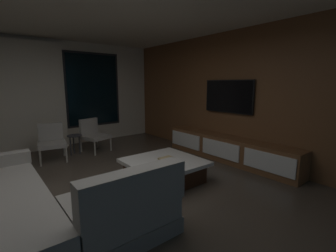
{
  "coord_description": "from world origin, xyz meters",
  "views": [
    {
      "loc": [
        -1.21,
        -2.9,
        1.62
      ],
      "look_at": [
        1.37,
        0.33,
        0.87
      ],
      "focal_mm": 25.24,
      "sensor_mm": 36.0,
      "label": 1
    }
  ],
  "objects_px": {
    "coffee_table": "(164,170)",
    "side_stool": "(75,139)",
    "accent_chair_near_window": "(93,133)",
    "media_console": "(228,150)",
    "book_stack_on_coffee_table": "(167,160)",
    "accent_chair_by_curtain": "(52,140)",
    "mounted_tv": "(228,96)",
    "sectional_couch": "(32,208)"
  },
  "relations": [
    {
      "from": "coffee_table",
      "to": "side_stool",
      "type": "bearing_deg",
      "value": 105.42
    },
    {
      "from": "sectional_couch",
      "to": "media_console",
      "type": "relative_size",
      "value": 0.81
    },
    {
      "from": "accent_chair_near_window",
      "to": "accent_chair_by_curtain",
      "type": "relative_size",
      "value": 1.0
    },
    {
      "from": "coffee_table",
      "to": "sectional_couch",
      "type": "bearing_deg",
      "value": -173.48
    },
    {
      "from": "coffee_table",
      "to": "accent_chair_by_curtain",
      "type": "height_order",
      "value": "accent_chair_by_curtain"
    },
    {
      "from": "accent_chair_near_window",
      "to": "sectional_couch",
      "type": "bearing_deg",
      "value": -122.54
    },
    {
      "from": "side_stool",
      "to": "mounted_tv",
      "type": "distance_m",
      "value": 3.58
    },
    {
      "from": "coffee_table",
      "to": "book_stack_on_coffee_table",
      "type": "distance_m",
      "value": 0.21
    },
    {
      "from": "accent_chair_near_window",
      "to": "mounted_tv",
      "type": "bearing_deg",
      "value": -47.99
    },
    {
      "from": "accent_chair_near_window",
      "to": "media_console",
      "type": "bearing_deg",
      "value": -52.81
    },
    {
      "from": "book_stack_on_coffee_table",
      "to": "accent_chair_near_window",
      "type": "relative_size",
      "value": 0.33
    },
    {
      "from": "accent_chair_near_window",
      "to": "side_stool",
      "type": "relative_size",
      "value": 1.7
    },
    {
      "from": "mounted_tv",
      "to": "media_console",
      "type": "bearing_deg",
      "value": -132.44
    },
    {
      "from": "sectional_couch",
      "to": "mounted_tv",
      "type": "height_order",
      "value": "mounted_tv"
    },
    {
      "from": "book_stack_on_coffee_table",
      "to": "coffee_table",
      "type": "bearing_deg",
      "value": 95.59
    },
    {
      "from": "mounted_tv",
      "to": "coffee_table",
      "type": "bearing_deg",
      "value": -174.73
    },
    {
      "from": "accent_chair_by_curtain",
      "to": "side_stool",
      "type": "distance_m",
      "value": 0.52
    },
    {
      "from": "book_stack_on_coffee_table",
      "to": "media_console",
      "type": "height_order",
      "value": "media_console"
    },
    {
      "from": "accent_chair_near_window",
      "to": "media_console",
      "type": "height_order",
      "value": "accent_chair_near_window"
    },
    {
      "from": "media_console",
      "to": "accent_chair_by_curtain",
      "type": "bearing_deg",
      "value": 140.01
    },
    {
      "from": "accent_chair_near_window",
      "to": "side_stool",
      "type": "height_order",
      "value": "accent_chair_near_window"
    },
    {
      "from": "media_console",
      "to": "mounted_tv",
      "type": "relative_size",
      "value": 2.57
    },
    {
      "from": "book_stack_on_coffee_table",
      "to": "media_console",
      "type": "relative_size",
      "value": 0.08
    },
    {
      "from": "sectional_couch",
      "to": "accent_chair_by_curtain",
      "type": "distance_m",
      "value": 2.73
    },
    {
      "from": "coffee_table",
      "to": "side_stool",
      "type": "xyz_separation_m",
      "value": [
        -0.69,
        2.48,
        0.19
      ]
    },
    {
      "from": "accent_chair_by_curtain",
      "to": "mounted_tv",
      "type": "relative_size",
      "value": 0.65
    },
    {
      "from": "media_console",
      "to": "sectional_couch",
      "type": "bearing_deg",
      "value": -176.87
    },
    {
      "from": "sectional_couch",
      "to": "accent_chair_near_window",
      "type": "relative_size",
      "value": 3.21
    },
    {
      "from": "book_stack_on_coffee_table",
      "to": "mounted_tv",
      "type": "distance_m",
      "value": 2.11
    },
    {
      "from": "accent_chair_near_window",
      "to": "accent_chair_by_curtain",
      "type": "distance_m",
      "value": 0.96
    },
    {
      "from": "sectional_couch",
      "to": "coffee_table",
      "type": "distance_m",
      "value": 1.99
    },
    {
      "from": "accent_chair_by_curtain",
      "to": "mounted_tv",
      "type": "bearing_deg",
      "value": -35.92
    },
    {
      "from": "accent_chair_near_window",
      "to": "media_console",
      "type": "xyz_separation_m",
      "value": [
        1.92,
        -2.53,
        -0.18
      ]
    },
    {
      "from": "book_stack_on_coffee_table",
      "to": "media_console",
      "type": "xyz_separation_m",
      "value": [
        1.68,
        0.05,
        -0.14
      ]
    },
    {
      "from": "media_console",
      "to": "coffee_table",
      "type": "bearing_deg",
      "value": 179.13
    },
    {
      "from": "coffee_table",
      "to": "book_stack_on_coffee_table",
      "type": "height_order",
      "value": "book_stack_on_coffee_table"
    },
    {
      "from": "coffee_table",
      "to": "book_stack_on_coffee_table",
      "type": "relative_size",
      "value": 4.57
    },
    {
      "from": "coffee_table",
      "to": "side_stool",
      "type": "distance_m",
      "value": 2.58
    },
    {
      "from": "side_stool",
      "to": "mounted_tv",
      "type": "xyz_separation_m",
      "value": [
        2.55,
        -2.31,
        0.98
      ]
    },
    {
      "from": "accent_chair_by_curtain",
      "to": "mounted_tv",
      "type": "distance_m",
      "value": 3.88
    },
    {
      "from": "accent_chair_near_window",
      "to": "coffee_table",
      "type": "bearing_deg",
      "value": -84.65
    },
    {
      "from": "accent_chair_by_curtain",
      "to": "media_console",
      "type": "height_order",
      "value": "accent_chair_by_curtain"
    }
  ]
}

